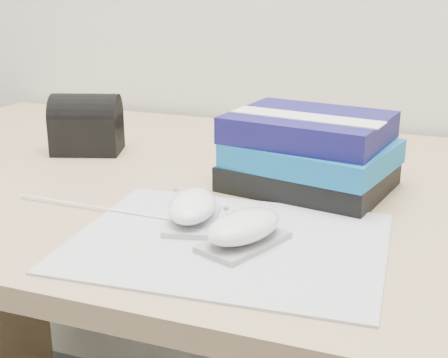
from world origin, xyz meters
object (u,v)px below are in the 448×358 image
at_px(desk, 297,308).
at_px(pouch, 87,124).
at_px(mouse_front, 244,229).
at_px(book_stack, 310,152).
at_px(mouse_rear, 192,208).

height_order(desk, pouch, pouch).
height_order(mouse_front, pouch, pouch).
xyz_separation_m(mouse_front, book_stack, (0.02, 0.24, 0.03)).
bearing_deg(mouse_rear, mouse_front, -26.56).
bearing_deg(mouse_front, book_stack, 85.01).
height_order(mouse_front, book_stack, book_stack).
bearing_deg(book_stack, mouse_front, -94.99).
xyz_separation_m(desk, mouse_front, (-0.00, -0.29, 0.26)).
bearing_deg(pouch, desk, -0.39).
bearing_deg(pouch, book_stack, -7.14).
relative_size(desk, pouch, 11.65).
distance_m(desk, book_stack, 0.29).
xyz_separation_m(mouse_rear, pouch, (-0.31, 0.25, 0.03)).
distance_m(desk, mouse_front, 0.38).
bearing_deg(pouch, mouse_rear, -38.53).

